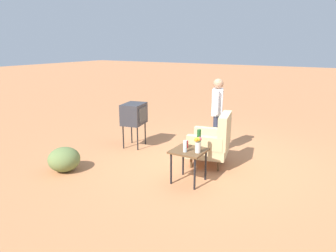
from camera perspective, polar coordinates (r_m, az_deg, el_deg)
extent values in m
plane|color=#C17A4C|center=(6.59, 7.33, -6.17)|extent=(60.00, 60.00, 0.00)
cylinder|color=brown|center=(6.61, 5.39, -5.05)|extent=(0.05, 0.05, 0.22)
cylinder|color=brown|center=(6.12, 4.28, -6.68)|extent=(0.05, 0.05, 0.22)
cylinder|color=brown|center=(6.52, 9.97, -5.49)|extent=(0.05, 0.05, 0.22)
cylinder|color=brown|center=(6.03, 9.23, -7.18)|extent=(0.05, 0.05, 0.22)
cube|color=#CCB784|center=(6.24, 7.28, -4.27)|extent=(0.90, 0.90, 0.20)
cube|color=#CCB784|center=(6.07, 10.37, -0.80)|extent=(0.78, 0.32, 0.64)
cube|color=#CCB784|center=(6.47, 7.89, -1.46)|extent=(0.28, 0.70, 0.26)
cube|color=#CCB784|center=(5.87, 6.76, -3.13)|extent=(0.28, 0.70, 0.26)
cylinder|color=black|center=(5.74, 2.80, -6.33)|extent=(0.04, 0.04, 0.56)
cylinder|color=black|center=(5.37, 0.57, -7.84)|extent=(0.04, 0.04, 0.56)
cylinder|color=black|center=(5.56, 6.93, -7.14)|extent=(0.04, 0.04, 0.56)
cylinder|color=black|center=(5.18, 4.93, -8.77)|extent=(0.04, 0.04, 0.56)
cube|color=brown|center=(5.35, 3.86, -4.57)|extent=(0.56, 0.56, 0.03)
cylinder|color=black|center=(7.07, -5.61, -2.31)|extent=(0.03, 0.03, 0.55)
cylinder|color=black|center=(7.45, -4.21, -1.37)|extent=(0.03, 0.03, 0.55)
cylinder|color=black|center=(7.22, -8.21, -2.02)|extent=(0.03, 0.03, 0.55)
cylinder|color=black|center=(7.59, -6.71, -1.12)|extent=(0.03, 0.03, 0.55)
cube|color=#333338|center=(7.20, -6.29, 2.24)|extent=(0.67, 0.55, 0.48)
cube|color=#383D3F|center=(7.11, -4.65, 2.11)|extent=(0.41, 0.09, 0.34)
cylinder|color=#2D3347|center=(7.05, 8.90, -1.15)|extent=(0.14, 0.14, 0.86)
cylinder|color=#2D3347|center=(6.86, 8.80, -1.60)|extent=(0.14, 0.14, 0.86)
cube|color=silver|center=(6.79, 9.09, 4.39)|extent=(0.41, 0.32, 0.56)
cylinder|color=silver|center=(7.02, 9.20, 4.96)|extent=(0.09, 0.09, 0.50)
cylinder|color=silver|center=(6.55, 8.98, 4.26)|extent=(0.09, 0.09, 0.50)
sphere|color=#A37556|center=(6.73, 9.22, 7.65)|extent=(0.22, 0.22, 0.22)
cylinder|color=red|center=(5.45, 3.39, -3.35)|extent=(0.07, 0.07, 0.12)
cylinder|color=#1E5623|center=(5.46, 5.71, -2.28)|extent=(0.07, 0.07, 0.32)
cylinder|color=silver|center=(5.22, 3.16, -3.74)|extent=(0.06, 0.06, 0.20)
cylinder|color=silver|center=(5.21, 5.50, -3.95)|extent=(0.09, 0.09, 0.18)
sphere|color=yellow|center=(5.16, 5.54, -2.48)|extent=(0.07, 0.07, 0.07)
sphere|color=#E04C66|center=(5.19, 5.83, -2.38)|extent=(0.07, 0.07, 0.07)
sphere|color=orange|center=(5.14, 5.23, -2.55)|extent=(0.07, 0.07, 0.07)
ellipsoid|color=olive|center=(6.24, -18.55, -5.82)|extent=(0.60, 0.60, 0.46)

